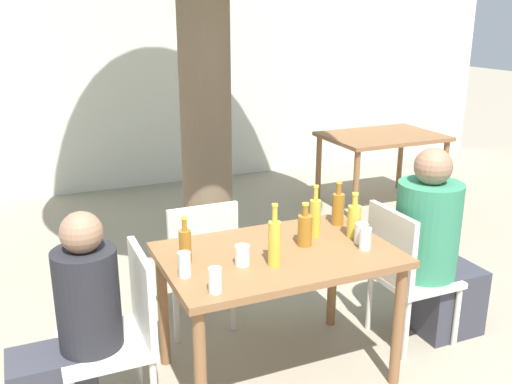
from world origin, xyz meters
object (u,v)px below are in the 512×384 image
object	(u,v)px
patio_chair_2	(199,259)
drinking_glass_2	(361,233)
dining_table_back	(382,143)
amber_bottle_1	(305,229)
drinking_glass_1	(215,280)
person_seated_1	(434,253)
oil_cruet_2	(275,242)
drinking_glass_4	(242,255)
patio_chair_0	(122,328)
oil_cruet_5	(354,220)
amber_bottle_4	(185,245)
drinking_glass_3	(185,265)
oil_cruet_3	(315,217)
drinking_glass_0	(365,239)
amber_bottle_0	(338,208)
person_seated_0	(71,339)
dining_table_front	(278,268)
patio_chair_1	(404,269)

from	to	relation	value
patio_chair_2	drinking_glass_2	world-z (taller)	patio_chair_2
dining_table_back	drinking_glass_2	xyz separation A→B (m)	(-1.85, -2.40, 0.15)
amber_bottle_1	drinking_glass_1	xyz separation A→B (m)	(-0.64, -0.33, -0.03)
person_seated_1	drinking_glass_1	distance (m)	1.60
oil_cruet_2	drinking_glass_4	distance (m)	0.18
patio_chair_0	amber_bottle_1	size ratio (longest dim) A/B	3.60
oil_cruet_5	drinking_glass_4	bearing A→B (deg)	-171.99
amber_bottle_4	drinking_glass_3	world-z (taller)	amber_bottle_4
patio_chair_2	oil_cruet_3	distance (m)	0.84
dining_table_back	oil_cruet_3	bearing A→B (deg)	-132.69
dining_table_back	patio_chair_2	distance (m)	3.09
person_seated_1	drinking_glass_0	size ratio (longest dim) A/B	10.14
patio_chair_2	drinking_glass_0	size ratio (longest dim) A/B	7.26
patio_chair_2	drinking_glass_0	xyz separation A→B (m)	(0.70, -0.79, 0.32)
person_seated_1	drinking_glass_1	bearing A→B (deg)	101.23
amber_bottle_0	drinking_glass_4	world-z (taller)	amber_bottle_0
person_seated_1	drinking_glass_3	distance (m)	1.65
patio_chair_2	patio_chair_0	bearing A→B (deg)	46.48
oil_cruet_5	drinking_glass_4	distance (m)	0.74
drinking_glass_0	drinking_glass_2	size ratio (longest dim) A/B	1.06
person_seated_0	drinking_glass_0	world-z (taller)	person_seated_0
amber_bottle_4	oil_cruet_5	world-z (taller)	oil_cruet_5
oil_cruet_2	amber_bottle_4	size ratio (longest dim) A/B	1.33
amber_bottle_0	person_seated_0	bearing A→B (deg)	-171.81
dining_table_front	oil_cruet_3	distance (m)	0.38
patio_chair_0	oil_cruet_3	distance (m)	1.21
person_seated_0	drinking_glass_3	distance (m)	0.65
drinking_glass_0	oil_cruet_3	bearing A→B (deg)	120.22
patio_chair_1	patio_chair_2	xyz separation A→B (m)	(-1.11, 0.64, 0.00)
patio_chair_2	oil_cruet_3	bearing A→B (deg)	135.98
amber_bottle_4	oil_cruet_5	bearing A→B (deg)	-2.39
patio_chair_2	person_seated_0	distance (m)	1.06
person_seated_0	oil_cruet_5	size ratio (longest dim) A/B	4.29
drinking_glass_2	drinking_glass_3	xyz separation A→B (m)	(-1.02, -0.02, 0.01)
patio_chair_2	person_seated_0	world-z (taller)	person_seated_0
person_seated_1	drinking_glass_1	xyz separation A→B (m)	(-1.55, -0.31, 0.26)
dining_table_front	person_seated_1	size ratio (longest dim) A/B	1.01
person_seated_1	drinking_glass_3	bearing A→B (deg)	93.27
oil_cruet_2	amber_bottle_4	xyz separation A→B (m)	(-0.40, 0.22, -0.03)
dining_table_front	person_seated_0	bearing A→B (deg)	-180.00
oil_cruet_3	patio_chair_0	bearing A→B (deg)	-174.14
patio_chair_0	drinking_glass_3	xyz separation A→B (m)	(0.31, -0.09, 0.33)
dining_table_back	oil_cruet_5	world-z (taller)	oil_cruet_5
patio_chair_1	patio_chair_2	bearing A→B (deg)	60.00
oil_cruet_5	drinking_glass_0	distance (m)	0.19
patio_chair_2	person_seated_1	world-z (taller)	person_seated_1
person_seated_0	drinking_glass_0	bearing A→B (deg)	84.25
patio_chair_2	drinking_glass_0	distance (m)	1.11
drinking_glass_2	dining_table_front	bearing A→B (deg)	170.98
dining_table_back	person_seated_0	distance (m)	4.15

